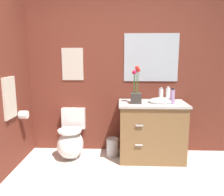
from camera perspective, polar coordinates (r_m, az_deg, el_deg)
wall_back at (r=3.45m, az=4.00°, el=6.82°), size 4.05×0.05×2.50m
toilet at (r=3.45m, az=-10.31°, el=-10.50°), size 0.38×0.59×0.69m
vanity_cabinet at (r=3.31m, az=10.03°, el=-7.98°), size 0.94×0.56×1.01m
flower_vase at (r=3.11m, az=6.11°, el=1.74°), size 0.14×0.14×0.51m
soap_bottle at (r=3.17m, az=15.00°, el=0.38°), size 0.06×0.06×0.21m
lotion_bottle at (r=3.30m, az=12.29°, el=0.75°), size 0.06×0.06×0.20m
hand_wash_bottle at (r=3.37m, az=13.93°, el=0.93°), size 0.07×0.07×0.21m
trash_bin at (r=3.44m, az=0.14°, el=-12.27°), size 0.18×0.18×0.27m
wall_poster at (r=3.49m, az=-9.94°, el=8.42°), size 0.32×0.01×0.48m
wall_mirror at (r=3.44m, az=9.86°, el=10.02°), size 0.80×0.01×0.70m
hanging_towel at (r=3.08m, az=-24.45°, el=0.04°), size 0.03×0.28×0.52m
toilet_paper_roll at (r=3.32m, az=-21.43°, el=-3.95°), size 0.11×0.11×0.11m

